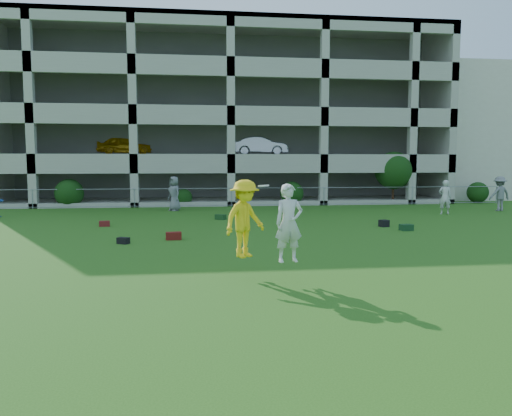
{
  "coord_description": "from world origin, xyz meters",
  "views": [
    {
      "loc": [
        -2.45,
        -12.35,
        2.86
      ],
      "look_at": [
        -0.48,
        3.0,
        1.4
      ],
      "focal_mm": 35.0,
      "sensor_mm": 36.0,
      "label": 1
    }
  ],
  "objects": [
    {
      "name": "bystander_c",
      "position": [
        -3.49,
        16.68,
        0.99
      ],
      "size": [
        1.07,
        1.16,
        1.98
      ],
      "primitive_type": "imported",
      "rotation": [
        0.0,
        0.0,
        -0.96
      ],
      "color": "slate",
      "rests_on": "ground"
    },
    {
      "name": "bag_red_f",
      "position": [
        -6.3,
        10.04,
        0.12
      ],
      "size": [
        0.48,
        0.34,
        0.24
      ],
      "primitive_type": "cube",
      "rotation": [
        0.0,
        0.0,
        0.14
      ],
      "color": "#5D101C",
      "rests_on": "ground"
    },
    {
      "name": "crate_d",
      "position": [
        5.84,
        8.37,
        0.15
      ],
      "size": [
        0.44,
        0.44,
        0.3
      ],
      "primitive_type": "cube",
      "rotation": [
        0.0,
        0.0,
        0.29
      ],
      "color": "black",
      "rests_on": "ground"
    },
    {
      "name": "fence",
      "position": [
        0.0,
        19.0,
        0.61
      ],
      "size": [
        36.06,
        0.06,
        1.2
      ],
      "color": "gray",
      "rests_on": "ground"
    },
    {
      "name": "bystander_f",
      "position": [
        15.08,
        14.22,
        0.99
      ],
      "size": [
        1.36,
        0.89,
        1.98
      ],
      "primitive_type": "imported",
      "rotation": [
        0.0,
        0.0,
        3.27
      ],
      "color": "slate",
      "rests_on": "ground"
    },
    {
      "name": "shrub_row",
      "position": [
        4.59,
        19.7,
        1.51
      ],
      "size": [
        34.38,
        2.52,
        3.5
      ],
      "color": "#163D11",
      "rests_on": "ground"
    },
    {
      "name": "ground",
      "position": [
        0.0,
        0.0,
        0.0
      ],
      "size": [
        100.0,
        100.0,
        0.0
      ],
      "primitive_type": "plane",
      "color": "#235114",
      "rests_on": "ground"
    },
    {
      "name": "parking_garage",
      "position": [
        -0.01,
        27.7,
        6.01
      ],
      "size": [
        30.0,
        14.0,
        12.0
      ],
      "color": "#9E998C",
      "rests_on": "ground"
    },
    {
      "name": "bystander_e",
      "position": [
        11.07,
        12.95,
        0.92
      ],
      "size": [
        0.75,
        0.58,
        1.84
      ],
      "primitive_type": "imported",
      "rotation": [
        0.0,
        0.0,
        2.92
      ],
      "color": "silver",
      "rests_on": "ground"
    },
    {
      "name": "bag_green_c",
      "position": [
        6.3,
        7.11,
        0.13
      ],
      "size": [
        0.54,
        0.41,
        0.26
      ],
      "primitive_type": "cube",
      "rotation": [
        0.0,
        0.0,
        0.14
      ],
      "color": "#123216",
      "rests_on": "ground"
    },
    {
      "name": "stucco_building",
      "position": [
        23.0,
        28.0,
        5.0
      ],
      "size": [
        16.0,
        14.0,
        10.0
      ],
      "primitive_type": "cube",
      "color": "beige",
      "rests_on": "ground"
    },
    {
      "name": "frisbee_contest",
      "position": [
        -0.94,
        -0.43,
        1.44
      ],
      "size": [
        2.03,
        1.62,
        1.92
      ],
      "color": "yellow",
      "rests_on": "ground"
    },
    {
      "name": "bag_green_g",
      "position": [
        -1.09,
        11.96,
        0.12
      ],
      "size": [
        0.58,
        0.54,
        0.25
      ],
      "primitive_type": "cube",
      "rotation": [
        0.0,
        0.0,
        -0.65
      ],
      "color": "#14371A",
      "rests_on": "ground"
    },
    {
      "name": "bag_red_a",
      "position": [
        -3.15,
        5.88,
        0.14
      ],
      "size": [
        0.58,
        0.36,
        0.28
      ],
      "primitive_type": "cube",
      "rotation": [
        0.0,
        0.0,
        0.12
      ],
      "color": "#570F0F",
      "rests_on": "ground"
    },
    {
      "name": "bag_black_b",
      "position": [
        -4.85,
        5.2,
        0.11
      ],
      "size": [
        0.47,
        0.42,
        0.22
      ],
      "primitive_type": "cube",
      "rotation": [
        0.0,
        0.0,
        -0.56
      ],
      "color": "black",
      "rests_on": "ground"
    }
  ]
}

